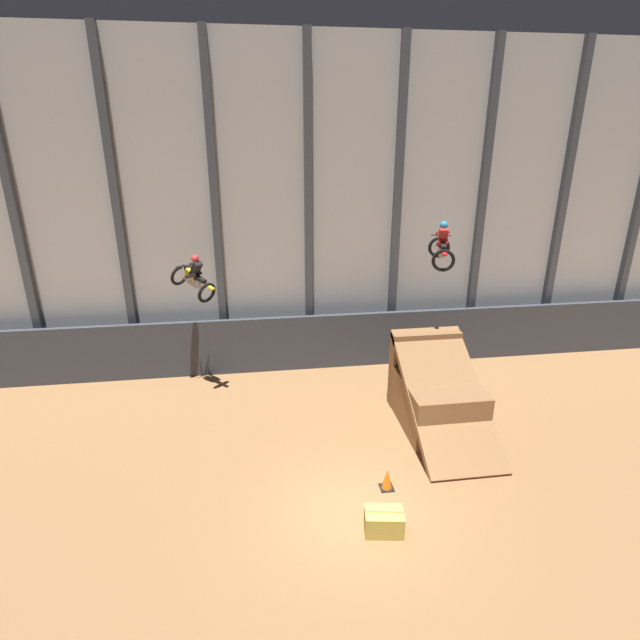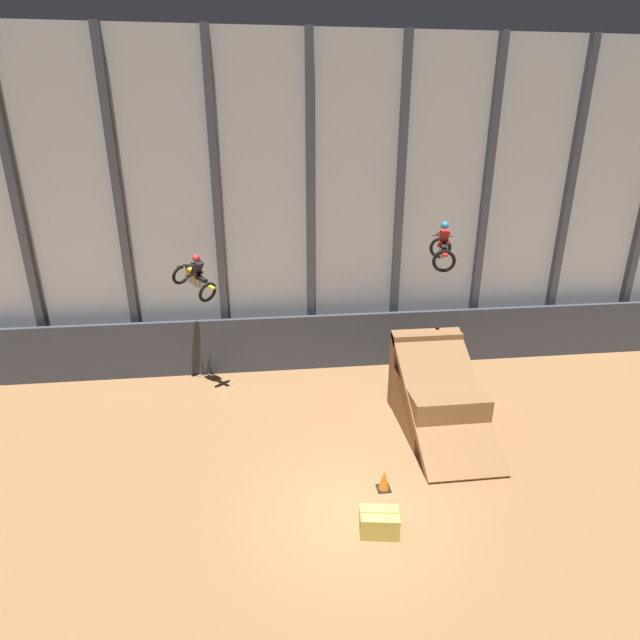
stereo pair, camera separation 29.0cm
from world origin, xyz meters
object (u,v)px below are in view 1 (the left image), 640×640
dirt_ramp (435,394)px  rider_bike_left_air (194,278)px  rider_bike_right_air (442,247)px  traffic_cone_near_ramp (387,479)px  hay_bale_trackside (384,522)px

dirt_ramp → rider_bike_left_air: (-7.57, 3.17, 3.26)m
dirt_ramp → rider_bike_right_air: size_ratio=2.46×
traffic_cone_near_ramp → hay_bale_trackside: bearing=-107.9°
hay_bale_trackside → rider_bike_left_air: bearing=121.5°
dirt_ramp → traffic_cone_near_ramp: size_ratio=7.78×
traffic_cone_near_ramp → hay_bale_trackside: size_ratio=0.59×
dirt_ramp → traffic_cone_near_ramp: bearing=-127.9°
rider_bike_left_air → traffic_cone_near_ramp: size_ratio=2.91×
dirt_ramp → hay_bale_trackside: bearing=-122.3°
traffic_cone_near_ramp → dirt_ramp: bearing=52.1°
rider_bike_left_air → traffic_cone_near_ramp: 9.01m
rider_bike_right_air → hay_bale_trackside: rider_bike_right_air is taller
dirt_ramp → rider_bike_right_air: (0.51, 1.75, 4.38)m
rider_bike_right_air → dirt_ramp: bearing=-91.4°
dirt_ramp → rider_bike_left_air: bearing=157.3°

